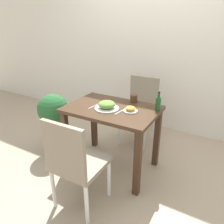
{
  "coord_description": "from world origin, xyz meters",
  "views": [
    {
      "loc": [
        1.04,
        -1.84,
        1.58
      ],
      "look_at": [
        0.0,
        0.0,
        0.68
      ],
      "focal_mm": 35.0,
      "sensor_mm": 36.0,
      "label": 1
    }
  ],
  "objects_px": {
    "chair_far": "(140,107)",
    "chair_near": "(74,161)",
    "side_plate": "(130,109)",
    "potted_plant_left": "(54,117)",
    "drink_cup": "(134,98)",
    "food_plate": "(107,105)",
    "sauce_bottle": "(158,103)"
  },
  "relations": [
    {
      "from": "chair_far",
      "to": "potted_plant_left",
      "type": "height_order",
      "value": "chair_far"
    },
    {
      "from": "chair_near",
      "to": "drink_cup",
      "type": "bearing_deg",
      "value": -95.69
    },
    {
      "from": "side_plate",
      "to": "drink_cup",
      "type": "relative_size",
      "value": 1.79
    },
    {
      "from": "food_plate",
      "to": "chair_near",
      "type": "bearing_deg",
      "value": -84.8
    },
    {
      "from": "chair_near",
      "to": "side_plate",
      "type": "xyz_separation_m",
      "value": [
        0.18,
        0.68,
        0.26
      ]
    },
    {
      "from": "side_plate",
      "to": "food_plate",
      "type": "bearing_deg",
      "value": -167.53
    },
    {
      "from": "chair_far",
      "to": "sauce_bottle",
      "type": "height_order",
      "value": "sauce_bottle"
    },
    {
      "from": "drink_cup",
      "to": "potted_plant_left",
      "type": "relative_size",
      "value": 0.11
    },
    {
      "from": "sauce_bottle",
      "to": "potted_plant_left",
      "type": "height_order",
      "value": "sauce_bottle"
    },
    {
      "from": "chair_far",
      "to": "chair_near",
      "type": "bearing_deg",
      "value": -89.97
    },
    {
      "from": "drink_cup",
      "to": "food_plate",
      "type": "bearing_deg",
      "value": -114.68
    },
    {
      "from": "chair_near",
      "to": "side_plate",
      "type": "distance_m",
      "value": 0.75
    },
    {
      "from": "side_plate",
      "to": "potted_plant_left",
      "type": "distance_m",
      "value": 1.08
    },
    {
      "from": "chair_far",
      "to": "food_plate",
      "type": "xyz_separation_m",
      "value": [
        -0.06,
        -0.78,
        0.27
      ]
    },
    {
      "from": "chair_far",
      "to": "side_plate",
      "type": "relative_size",
      "value": 6.1
    },
    {
      "from": "food_plate",
      "to": "sauce_bottle",
      "type": "distance_m",
      "value": 0.52
    },
    {
      "from": "drink_cup",
      "to": "sauce_bottle",
      "type": "height_order",
      "value": "sauce_bottle"
    },
    {
      "from": "chair_far",
      "to": "sauce_bottle",
      "type": "bearing_deg",
      "value": -53.61
    },
    {
      "from": "drink_cup",
      "to": "sauce_bottle",
      "type": "distance_m",
      "value": 0.33
    },
    {
      "from": "chair_near",
      "to": "potted_plant_left",
      "type": "xyz_separation_m",
      "value": [
        -0.85,
        0.65,
        -0.05
      ]
    },
    {
      "from": "potted_plant_left",
      "to": "side_plate",
      "type": "bearing_deg",
      "value": 1.56
    },
    {
      "from": "chair_near",
      "to": "potted_plant_left",
      "type": "relative_size",
      "value": 1.18
    },
    {
      "from": "chair_near",
      "to": "sauce_bottle",
      "type": "distance_m",
      "value": 1.0
    },
    {
      "from": "food_plate",
      "to": "potted_plant_left",
      "type": "height_order",
      "value": "food_plate"
    },
    {
      "from": "side_plate",
      "to": "potted_plant_left",
      "type": "xyz_separation_m",
      "value": [
        -1.03,
        -0.03,
        -0.31
      ]
    },
    {
      "from": "chair_near",
      "to": "drink_cup",
      "type": "height_order",
      "value": "chair_near"
    },
    {
      "from": "food_plate",
      "to": "chair_far",
      "type": "bearing_deg",
      "value": 85.87
    },
    {
      "from": "chair_near",
      "to": "side_plate",
      "type": "bearing_deg",
      "value": -105.02
    },
    {
      "from": "food_plate",
      "to": "potted_plant_left",
      "type": "relative_size",
      "value": 0.34
    },
    {
      "from": "sauce_bottle",
      "to": "potted_plant_left",
      "type": "bearing_deg",
      "value": -170.99
    },
    {
      "from": "drink_cup",
      "to": "potted_plant_left",
      "type": "xyz_separation_m",
      "value": [
        -0.95,
        -0.31,
        -0.33
      ]
    },
    {
      "from": "side_plate",
      "to": "chair_near",
      "type": "bearing_deg",
      "value": -105.02
    }
  ]
}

